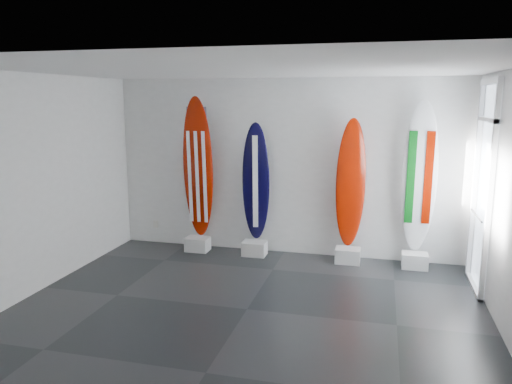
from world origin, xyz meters
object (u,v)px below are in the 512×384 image
(surfboard_usa, at_px, (198,168))
(surfboard_italy, at_px, (419,178))
(surfboard_navy, at_px, (256,182))
(surfboard_swiss, at_px, (351,184))

(surfboard_usa, xyz_separation_m, surfboard_italy, (3.68, 0.00, -0.03))
(surfboard_usa, xyz_separation_m, surfboard_navy, (1.04, 0.00, -0.21))
(surfboard_italy, bearing_deg, surfboard_usa, 177.53)
(surfboard_navy, xyz_separation_m, surfboard_swiss, (1.58, 0.00, 0.04))
(surfboard_swiss, distance_m, surfboard_italy, 1.06)
(surfboard_navy, distance_m, surfboard_italy, 2.64)
(surfboard_usa, bearing_deg, surfboard_navy, 2.85)
(surfboard_italy, bearing_deg, surfboard_navy, 177.53)
(surfboard_swiss, relative_size, surfboard_italy, 0.88)
(surfboard_navy, distance_m, surfboard_swiss, 1.58)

